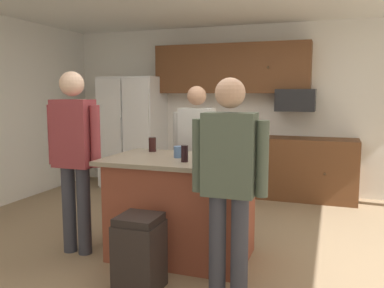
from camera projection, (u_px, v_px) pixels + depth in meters
name	position (u px, v px, depth m)	size (l,w,h in m)	color
floor	(204.00, 255.00, 3.90)	(7.04, 7.04, 0.00)	#937A5B
back_wall	(258.00, 109.00, 6.36)	(6.40, 0.10, 2.60)	white
cabinet_run_upper	(231.00, 69.00, 6.22)	(2.40, 0.38, 0.75)	brown
cabinet_run_lower	(293.00, 168.00, 5.97)	(1.80, 0.63, 0.90)	brown
refrigerator	(133.00, 132.00, 6.67)	(0.95, 0.76, 1.81)	white
microwave_over_range	(296.00, 100.00, 5.86)	(0.56, 0.40, 0.32)	black
kitchen_island	(182.00, 207.00, 3.82)	(1.40, 0.91, 0.95)	brown
person_guest_by_door	(197.00, 148.00, 4.55)	(0.57, 0.22, 1.63)	#383842
person_guest_right	(229.00, 175.00, 2.94)	(0.57, 0.22, 1.67)	#383842
person_guest_left	(74.00, 149.00, 3.83)	(0.57, 0.23, 1.76)	#383842
glass_dark_ale	(152.00, 144.00, 4.16)	(0.08, 0.08, 0.15)	black
tumbler_amber	(224.00, 149.00, 3.83)	(0.06, 0.06, 0.15)	black
mug_ceramic_white	(179.00, 152.00, 3.77)	(0.13, 0.09, 0.11)	#4C6B99
glass_short_whisky	(185.00, 154.00, 3.54)	(0.06, 0.06, 0.15)	black
glass_stout_tall	(228.00, 150.00, 3.72)	(0.06, 0.06, 0.17)	black
glass_pilsner	(214.00, 153.00, 3.55)	(0.07, 0.07, 0.15)	black
mug_blue_stoneware	(209.00, 151.00, 3.85)	(0.12, 0.08, 0.09)	white
trash_bin	(140.00, 253.00, 3.18)	(0.34, 0.34, 0.61)	black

